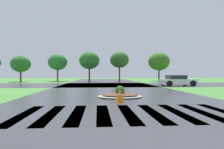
{
  "coord_description": "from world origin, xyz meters",
  "views": [
    {
      "loc": [
        -1.08,
        -2.14,
        1.41
      ],
      "look_at": [
        0.06,
        13.64,
        1.34
      ],
      "focal_mm": 31.68,
      "sensor_mm": 36.0,
      "label": 1
    }
  ],
  "objects": [
    {
      "name": "crosswalk_stripes",
      "position": [
        0.0,
        4.82,
        0.0
      ],
      "size": [
        7.65,
        3.55,
        0.01
      ],
      "color": "white",
      "rests_on": "ground"
    },
    {
      "name": "traffic_cone",
      "position": [
        -0.0,
        7.53,
        0.34
      ],
      "size": [
        0.45,
        0.45,
        0.7
      ],
      "color": "orange",
      "rests_on": "ground"
    },
    {
      "name": "car_silver_hatch",
      "position": [
        8.07,
        20.03,
        0.59
      ],
      "size": [
        4.08,
        2.3,
        1.23
      ],
      "rotation": [
        0.0,
        0.0,
        0.04
      ],
      "color": "silver",
      "rests_on": "ground"
    },
    {
      "name": "median_island",
      "position": [
        0.24,
        9.6,
        0.13
      ],
      "size": [
        2.65,
        2.22,
        0.68
      ],
      "color": "#9E9B93",
      "rests_on": "ground"
    },
    {
      "name": "asphalt_roadway",
      "position": [
        0.0,
        10.0,
        0.0
      ],
      "size": [
        11.19,
        80.0,
        0.01
      ],
      "primitive_type": "cube",
      "color": "#35353A",
      "rests_on": "ground"
    },
    {
      "name": "background_treeline",
      "position": [
        -2.99,
        34.65,
        3.63
      ],
      "size": [
        34.91,
        6.23,
        5.63
      ],
      "color": "#4C3823",
      "rests_on": "ground"
    },
    {
      "name": "asphalt_cross_road",
      "position": [
        0.0,
        22.8,
        0.0
      ],
      "size": [
        90.0,
        10.07,
        0.01
      ],
      "primitive_type": "cube",
      "color": "#35353A",
      "rests_on": "ground"
    }
  ]
}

